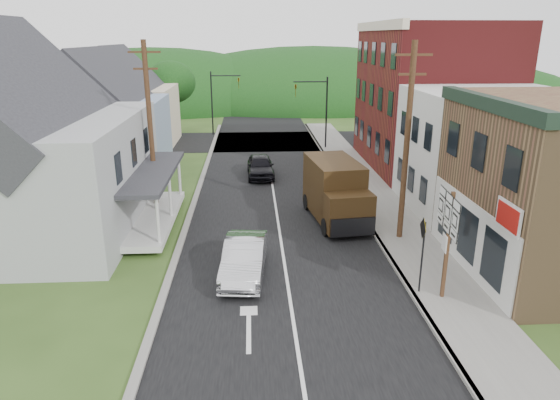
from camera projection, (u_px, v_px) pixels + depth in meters
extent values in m
plane|color=#2D4719|center=(286.00, 276.00, 19.96)|extent=(120.00, 120.00, 0.00)
cube|color=black|center=(274.00, 199.00, 29.45)|extent=(9.00, 90.00, 0.02)
cube|color=black|center=(266.00, 141.00, 45.56)|extent=(60.00, 9.00, 0.02)
cube|color=slate|center=(381.00, 207.00, 27.85)|extent=(2.80, 55.00, 0.15)
cube|color=slate|center=(358.00, 207.00, 27.78)|extent=(0.20, 55.00, 0.15)
cube|color=slate|center=(191.00, 211.00, 27.27)|extent=(0.30, 55.00, 0.12)
cube|color=silver|center=(487.00, 152.00, 26.68)|extent=(8.00, 7.00, 6.50)
cube|color=maroon|center=(429.00, 98.00, 35.14)|extent=(8.00, 12.00, 10.00)
cube|color=#A1A4A6|center=(31.00, 175.00, 24.13)|extent=(10.00, 12.00, 5.50)
cube|color=#7F93AE|center=(112.00, 136.00, 34.69)|extent=(7.00, 8.00, 5.00)
cube|color=beige|center=(133.00, 117.00, 43.20)|extent=(7.00, 8.00, 5.00)
cylinder|color=#472D19|center=(407.00, 146.00, 22.18)|extent=(0.26, 0.26, 9.00)
cube|color=#472D19|center=(414.00, 55.00, 20.96)|extent=(1.60, 0.10, 0.10)
cube|color=#472D19|center=(412.00, 74.00, 21.21)|extent=(1.20, 0.10, 0.10)
cylinder|color=#472D19|center=(151.00, 130.00, 25.78)|extent=(0.26, 0.26, 9.00)
cube|color=#472D19|center=(144.00, 52.00, 24.56)|extent=(1.60, 0.10, 0.10)
cube|color=#472D19|center=(146.00, 69.00, 24.81)|extent=(1.20, 0.10, 0.10)
cylinder|color=black|center=(326.00, 113.00, 41.58)|extent=(0.14, 0.14, 6.00)
cylinder|color=black|center=(310.00, 82.00, 40.69)|extent=(2.80, 0.10, 0.10)
imported|color=olive|center=(296.00, 91.00, 40.85)|extent=(0.16, 0.20, 1.00)
cylinder|color=black|center=(212.00, 104.00, 47.67)|extent=(0.14, 0.14, 6.00)
cylinder|color=black|center=(226.00, 76.00, 46.93)|extent=(2.80, 0.10, 0.10)
imported|color=olive|center=(239.00, 83.00, 47.22)|extent=(0.16, 0.20, 1.00)
cylinder|color=#382616|center=(13.00, 132.00, 37.13)|extent=(0.36, 0.36, 4.76)
ellipsoid|color=black|center=(5.00, 83.00, 36.01)|extent=(5.80, 5.80, 4.93)
cylinder|color=#382616|center=(173.00, 113.00, 49.19)|extent=(0.36, 0.36, 3.92)
ellipsoid|color=black|center=(171.00, 82.00, 48.27)|extent=(4.80, 4.80, 4.08)
ellipsoid|color=black|center=(260.00, 102.00, 72.11)|extent=(90.00, 30.00, 16.00)
imported|color=silver|center=(244.00, 258.00, 19.81)|extent=(1.97, 4.65, 1.49)
imported|color=black|center=(260.00, 166.00, 33.86)|extent=(1.85, 4.38, 1.48)
cube|color=black|center=(333.00, 187.00, 25.92)|extent=(2.75, 4.53, 2.82)
cube|color=black|center=(348.00, 211.00, 23.71)|extent=(2.41, 1.82, 1.85)
cube|color=black|center=(347.00, 195.00, 23.65)|extent=(2.17, 1.41, 0.05)
cube|color=black|center=(353.00, 227.00, 23.09)|extent=(2.14, 0.41, 0.88)
cylinder|color=black|center=(326.00, 227.00, 23.87)|extent=(0.38, 0.90, 0.88)
cylinder|color=black|center=(367.00, 224.00, 24.22)|extent=(0.38, 0.90, 0.88)
cylinder|color=black|center=(307.00, 202.00, 27.50)|extent=(0.38, 0.90, 0.88)
cylinder|color=black|center=(343.00, 200.00, 27.86)|extent=(0.38, 0.90, 0.88)
cube|color=#472D19|center=(447.00, 246.00, 17.51)|extent=(0.13, 0.13, 3.97)
cube|color=black|center=(449.00, 212.00, 17.12)|extent=(0.23, 2.27, 0.09)
cube|color=white|center=(457.00, 206.00, 16.21)|extent=(0.07, 0.62, 0.25)
cube|color=white|center=(455.00, 221.00, 16.37)|extent=(0.08, 0.68, 0.62)
cube|color=white|center=(453.00, 235.00, 16.53)|extent=(0.07, 0.62, 0.32)
cube|color=white|center=(449.00, 198.00, 16.96)|extent=(0.07, 0.62, 0.25)
cube|color=white|center=(448.00, 212.00, 17.12)|extent=(0.08, 0.68, 0.62)
cube|color=white|center=(446.00, 226.00, 17.28)|extent=(0.07, 0.62, 0.32)
cube|color=white|center=(443.00, 191.00, 17.72)|extent=(0.07, 0.62, 0.25)
cube|color=white|center=(441.00, 205.00, 17.88)|extent=(0.08, 0.68, 0.62)
cube|color=white|center=(440.00, 218.00, 18.04)|extent=(0.07, 0.62, 0.32)
cube|color=white|center=(444.00, 243.00, 17.48)|extent=(0.07, 0.51, 0.62)
cylinder|color=black|center=(422.00, 257.00, 18.05)|extent=(0.07, 0.07, 2.74)
cube|color=black|center=(423.00, 228.00, 17.68)|extent=(0.08, 0.81, 0.81)
cube|color=yellow|center=(423.00, 228.00, 17.68)|extent=(0.08, 0.73, 0.73)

